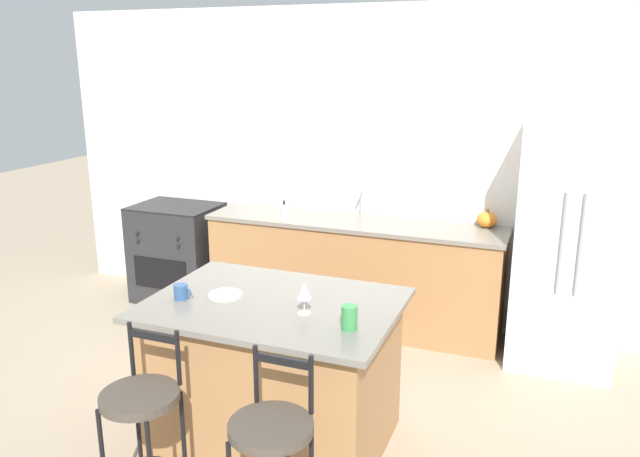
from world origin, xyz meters
name	(u,v)px	position (x,y,z in m)	size (l,w,h in m)	color
ground_plane	(340,339)	(0.00, 0.00, 0.00)	(18.00, 18.00, 0.00)	tan
wall_back	(365,167)	(0.00, 0.64, 1.35)	(6.00, 0.07, 2.70)	silver
back_counter	(353,272)	(0.00, 0.35, 0.47)	(2.54, 0.62, 0.94)	#A87547
sink_faucet	(361,200)	(0.00, 0.53, 1.08)	(0.02, 0.13, 0.22)	#ADAFB5
kitchen_island	(275,372)	(0.10, -1.48, 0.46)	(1.44, 1.04, 0.91)	#A87547
refrigerator	(569,243)	(1.70, 0.27, 0.94)	(0.75, 0.73, 1.89)	white
oven_range	(178,252)	(-1.76, 0.32, 0.46)	(0.78, 0.63, 0.93)	#28282B
bar_stool_near	(142,415)	(-0.26, -2.26, 0.55)	(0.39, 0.39, 0.97)	black
bar_stool_far	(272,447)	(0.46, -2.27, 0.55)	(0.39, 0.39, 0.97)	black
dinner_plate	(225,294)	(-0.20, -1.50, 0.91)	(0.20, 0.20, 0.02)	white
wine_glass	(304,291)	(0.34, -1.57, 1.04)	(0.08, 0.08, 0.19)	white
coffee_mug	(181,292)	(-0.42, -1.63, 0.95)	(0.11, 0.08, 0.09)	#335689
tumbler_cup	(349,318)	(0.63, -1.67, 0.97)	(0.09, 0.09, 0.13)	#3D934C
pumpkin_decoration	(487,220)	(1.07, 0.52, 1.00)	(0.16, 0.16, 0.15)	orange
soap_bottle	(284,212)	(-0.56, 0.14, 1.01)	(0.06, 0.06, 0.17)	silver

